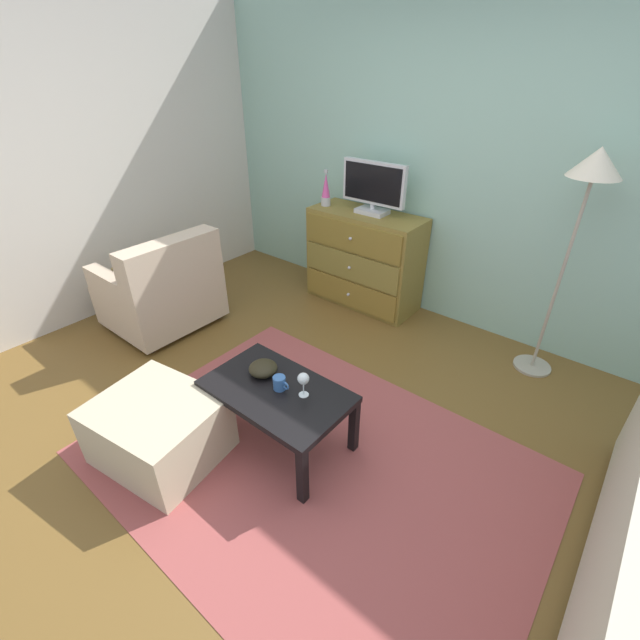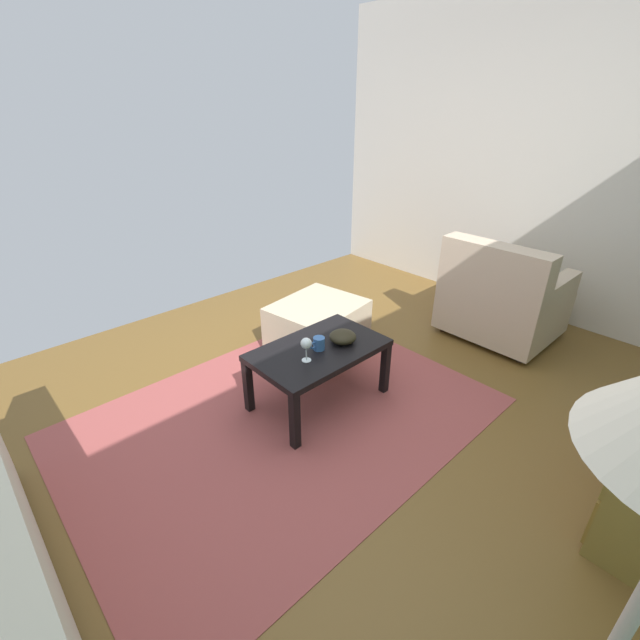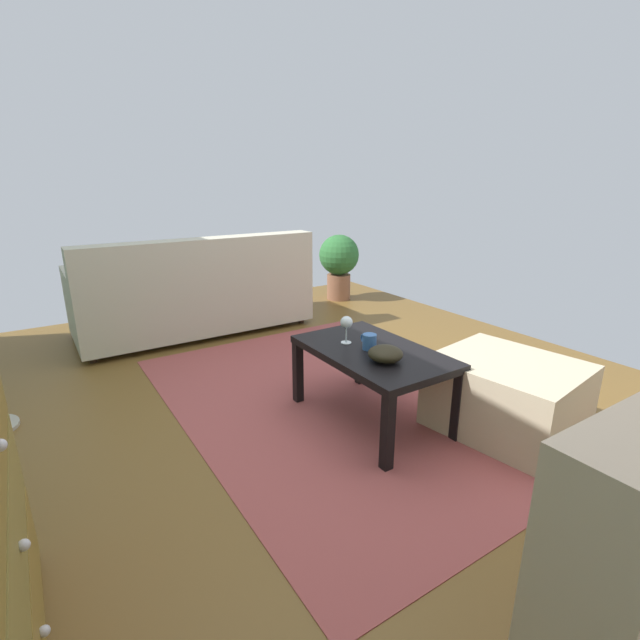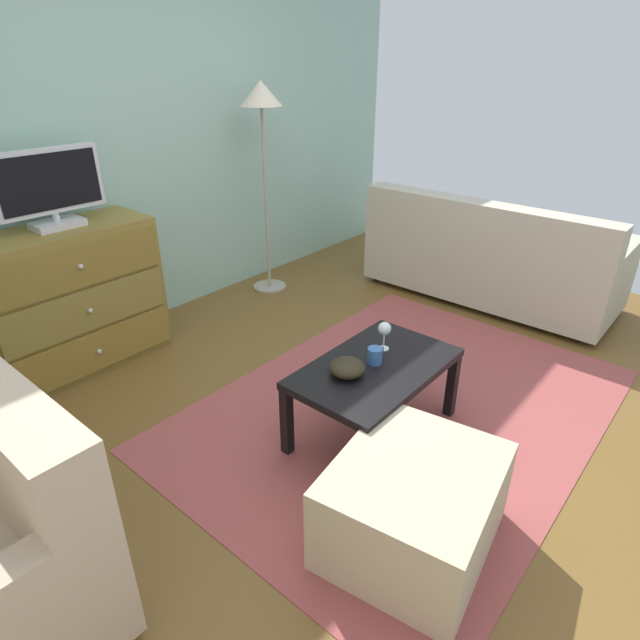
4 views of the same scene
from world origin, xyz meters
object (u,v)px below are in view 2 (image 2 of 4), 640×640
bowl_decorative (343,337)px  armchair (501,299)px  coffee_table (319,355)px  mug (319,344)px  wine_glass (306,344)px  ottoman (318,326)px

bowl_decorative → armchair: bearing=168.8°
coffee_table → bowl_decorative: 0.20m
armchair → coffee_table: bearing=-11.9°
coffee_table → mug: 0.10m
wine_glass → coffee_table: bearing=-158.5°
mug → bowl_decorative: bearing=167.7°
wine_glass → bowl_decorative: 0.34m
mug → ottoman: 0.79m
coffee_table → armchair: bearing=168.1°
coffee_table → wine_glass: size_ratio=5.60×
bowl_decorative → coffee_table: bearing=-18.7°
coffee_table → wine_glass: 0.24m
coffee_table → bowl_decorative: bowl_decorative is taller
coffee_table → wine_glass: (0.16, 0.06, 0.17)m
bowl_decorative → ottoman: bowl_decorative is taller
wine_glass → armchair: 1.96m
wine_glass → bowl_decorative: (-0.33, -0.01, -0.08)m
mug → bowl_decorative: mug is taller
mug → wine_glass: bearing=17.9°
wine_glass → ottoman: 0.94m
bowl_decorative → mug: bearing=-12.3°
bowl_decorative → ottoman: size_ratio=0.25×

